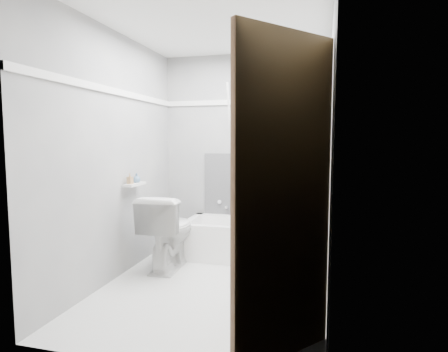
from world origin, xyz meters
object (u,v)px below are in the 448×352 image
(soap_bottle_a, at_px, (130,179))
(bathtub, at_px, (249,240))
(door, at_px, (328,210))
(toilet, at_px, (169,231))
(soap_bottle_b, at_px, (137,178))
(office_chair, at_px, (285,208))

(soap_bottle_a, bearing_deg, bathtub, 34.94)
(bathtub, distance_m, door, 2.49)
(bathtub, bearing_deg, toilet, -144.88)
(toilet, relative_size, door, 0.40)
(soap_bottle_b, bearing_deg, toilet, 14.03)
(soap_bottle_a, bearing_deg, soap_bottle_b, 89.87)
(door, bearing_deg, office_chair, 100.82)
(toilet, relative_size, soap_bottle_a, 7.02)
(soap_bottle_a, distance_m, soap_bottle_b, 0.14)
(bathtub, height_order, door, door)
(soap_bottle_a, xyz_separation_m, soap_bottle_b, (0.00, 0.14, -0.01))
(toilet, xyz_separation_m, soap_bottle_a, (-0.32, -0.22, 0.58))
(bathtub, bearing_deg, soap_bottle_b, -150.30)
(door, bearing_deg, toilet, 133.82)
(bathtub, height_order, office_chair, office_chair)
(office_chair, relative_size, door, 0.47)
(bathtub, relative_size, office_chair, 1.60)
(door, bearing_deg, soap_bottle_a, 142.99)
(toilet, height_order, soap_bottle_a, soap_bottle_a)
(office_chair, distance_m, soap_bottle_b, 1.67)
(bathtub, height_order, soap_bottle_a, soap_bottle_a)
(toilet, distance_m, soap_bottle_a, 0.70)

